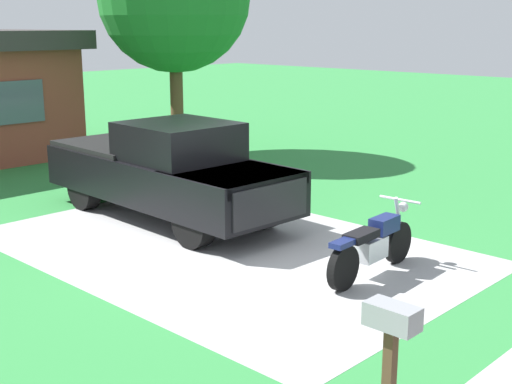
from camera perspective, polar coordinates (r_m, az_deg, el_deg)
ground_plane at (r=11.69m, az=-2.63°, el=-4.62°), size 80.00×80.00×0.00m
driveway_pad at (r=11.69m, az=-2.63°, el=-4.60°), size 5.41×8.06×0.01m
motorcycle at (r=10.45m, az=9.61°, el=-4.32°), size 2.21×0.70×1.09m
pickup_truck at (r=13.40m, az=-7.49°, el=1.88°), size 2.20×5.69×1.90m
mailbox at (r=6.41m, az=11.08°, el=-11.42°), size 0.26×0.48×1.26m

